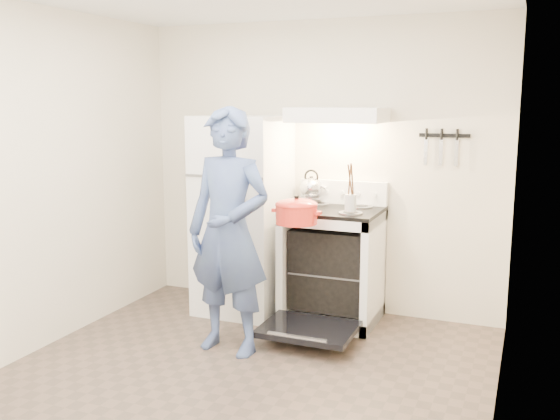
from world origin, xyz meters
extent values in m
plane|color=brown|center=(0.00, 0.00, 0.00)|extent=(3.60, 3.60, 0.00)
cube|color=beige|center=(0.00, 1.80, 1.25)|extent=(3.20, 0.02, 2.50)
cube|color=white|center=(-0.58, 1.45, 0.85)|extent=(0.70, 0.70, 1.70)
cube|color=white|center=(0.23, 1.48, 0.46)|extent=(0.76, 0.65, 0.92)
cube|color=black|center=(0.23, 1.48, 0.94)|extent=(0.76, 0.65, 0.03)
cube|color=white|center=(0.23, 1.76, 1.05)|extent=(0.76, 0.07, 0.20)
cube|color=black|center=(0.23, 0.88, 0.12)|extent=(0.70, 0.54, 0.04)
cube|color=slate|center=(0.23, 1.48, 0.44)|extent=(0.60, 0.52, 0.01)
cube|color=white|center=(0.23, 1.55, 1.71)|extent=(0.76, 0.50, 0.12)
cube|color=black|center=(1.05, 1.79, 1.55)|extent=(0.40, 0.02, 0.03)
cylinder|color=#967656|center=(0.26, 1.47, 0.45)|extent=(0.33, 0.33, 0.02)
cylinder|color=silver|center=(0.43, 1.27, 1.05)|extent=(0.11, 0.11, 0.13)
imported|color=navy|center=(-0.28, 0.58, 0.89)|extent=(0.69, 0.49, 1.79)
camera|label=1|loc=(1.71, -3.34, 1.83)|focal=40.00mm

